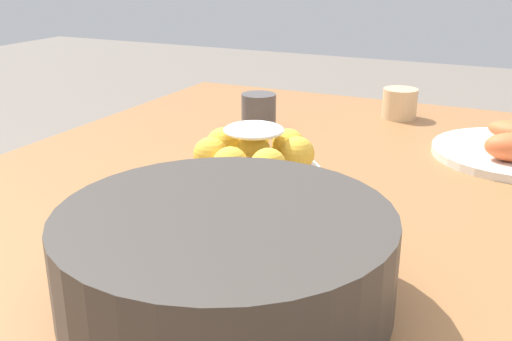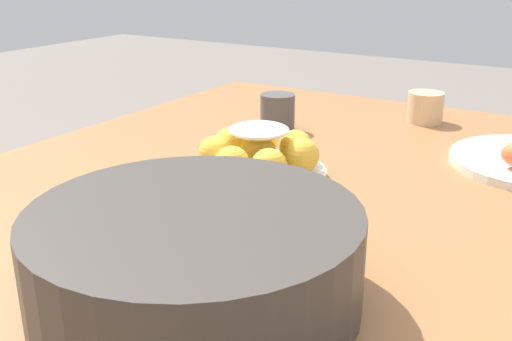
{
  "view_description": "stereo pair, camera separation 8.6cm",
  "coord_description": "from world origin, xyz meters",
  "px_view_note": "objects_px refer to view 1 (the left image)",
  "views": [
    {
      "loc": [
        0.66,
        0.31,
        1.1
      ],
      "look_at": [
        -0.06,
        -0.03,
        0.81
      ],
      "focal_mm": 42.0,
      "sensor_mm": 36.0,
      "label": 1
    },
    {
      "loc": [
        0.62,
        0.39,
        1.1
      ],
      "look_at": [
        -0.06,
        -0.03,
        0.81
      ],
      "focal_mm": 42.0,
      "sensor_mm": 36.0,
      "label": 2
    }
  ],
  "objects_px": {
    "cake_plate": "(253,158)",
    "serving_bowl": "(226,256)",
    "cup_far": "(400,103)",
    "cup_near": "(259,112)",
    "dining_table": "(258,273)"
  },
  "relations": [
    {
      "from": "serving_bowl",
      "to": "cup_far",
      "type": "xyz_separation_m",
      "value": [
        -0.8,
        -0.01,
        -0.02
      ]
    },
    {
      "from": "cake_plate",
      "to": "serving_bowl",
      "type": "bearing_deg",
      "value": 21.34
    },
    {
      "from": "cake_plate",
      "to": "cup_near",
      "type": "distance_m",
      "value": 0.28
    },
    {
      "from": "dining_table",
      "to": "serving_bowl",
      "type": "bearing_deg",
      "value": 16.53
    },
    {
      "from": "serving_bowl",
      "to": "cup_near",
      "type": "relative_size",
      "value": 4.55
    },
    {
      "from": "dining_table",
      "to": "cup_near",
      "type": "relative_size",
      "value": 20.76
    },
    {
      "from": "dining_table",
      "to": "cup_near",
      "type": "xyz_separation_m",
      "value": [
        -0.39,
        -0.18,
        0.12
      ]
    },
    {
      "from": "dining_table",
      "to": "cake_plate",
      "type": "relative_size",
      "value": 7.14
    },
    {
      "from": "serving_bowl",
      "to": "cup_far",
      "type": "relative_size",
      "value": 4.53
    },
    {
      "from": "cake_plate",
      "to": "dining_table",
      "type": "bearing_deg",
      "value": 28.29
    },
    {
      "from": "cake_plate",
      "to": "cup_far",
      "type": "relative_size",
      "value": 2.89
    },
    {
      "from": "cup_near",
      "to": "cup_far",
      "type": "height_order",
      "value": "cup_near"
    },
    {
      "from": "cup_far",
      "to": "cup_near",
      "type": "bearing_deg",
      "value": -47.72
    },
    {
      "from": "dining_table",
      "to": "cup_far",
      "type": "xyz_separation_m",
      "value": [
        -0.6,
        0.05,
        0.12
      ]
    },
    {
      "from": "cake_plate",
      "to": "cup_near",
      "type": "bearing_deg",
      "value": -156.42
    }
  ]
}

